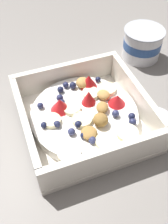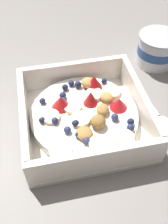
{
  "view_description": "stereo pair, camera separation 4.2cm",
  "coord_description": "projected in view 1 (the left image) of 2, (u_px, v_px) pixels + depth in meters",
  "views": [
    {
      "loc": [
        -0.09,
        -0.26,
        0.35
      ],
      "look_at": [
        0.01,
        0.0,
        0.03
      ],
      "focal_mm": 41.81,
      "sensor_mm": 36.0,
      "label": 1
    },
    {
      "loc": [
        -0.05,
        -0.27,
        0.35
      ],
      "look_at": [
        0.01,
        0.0,
        0.03
      ],
      "focal_mm": 41.81,
      "sensor_mm": 36.0,
      "label": 2
    }
  ],
  "objects": [
    {
      "name": "yogurt_cup",
      "position": [
        142.0,
        44.0,
        0.55
      ],
      "size": [
        0.08,
        0.08,
        0.06
      ],
      "color": "white",
      "rests_on": "ground"
    },
    {
      "name": "fruit_bowl",
      "position": [
        85.0,
        115.0,
        0.43
      ],
      "size": [
        0.2,
        0.2,
        0.06
      ],
      "color": "white",
      "rests_on": "ground"
    },
    {
      "name": "ground_plane",
      "position": [
        79.0,
        125.0,
        0.44
      ],
      "size": [
        2.4,
        2.4,
        0.0
      ],
      "primitive_type": "plane",
      "color": "gray"
    },
    {
      "name": "spoon",
      "position": [
        154.0,
        105.0,
        0.47
      ],
      "size": [
        0.05,
        0.17,
        0.01
      ],
      "color": "silver",
      "rests_on": "ground"
    }
  ]
}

